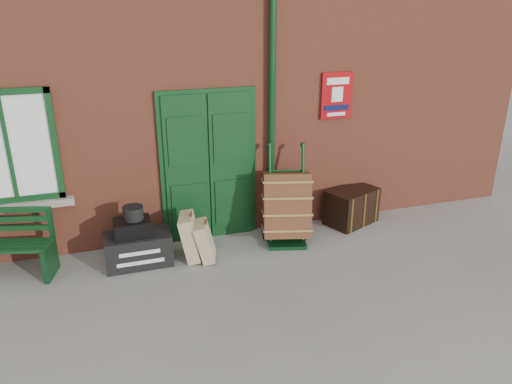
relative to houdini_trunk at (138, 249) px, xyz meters
name	(u,v)px	position (x,y,z in m)	size (l,w,h in m)	color
ground	(258,281)	(1.44, -0.93, -0.22)	(80.00, 80.00, 0.00)	gray
station_building	(199,74)	(1.43, 2.56, 1.94)	(10.30, 4.30, 4.36)	#9E4833
houdini_trunk	(138,249)	(0.00, 0.00, 0.00)	(0.89, 0.49, 0.44)	black
strongbox	(132,228)	(-0.05, 0.00, 0.33)	(0.49, 0.36, 0.22)	black
hatbox	(133,213)	(-0.02, 0.03, 0.53)	(0.27, 0.27, 0.18)	black
suitcase_back	(191,237)	(0.72, -0.06, 0.11)	(0.18, 0.46, 0.64)	tan
suitcase_front	(205,241)	(0.90, -0.16, 0.06)	(0.16, 0.41, 0.55)	tan
porter_trolley	(286,206)	(2.19, 0.08, 0.33)	(0.86, 0.90, 1.42)	#0D3518
dark_trunk	(351,206)	(3.41, 0.32, 0.07)	(0.80, 0.52, 0.58)	black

